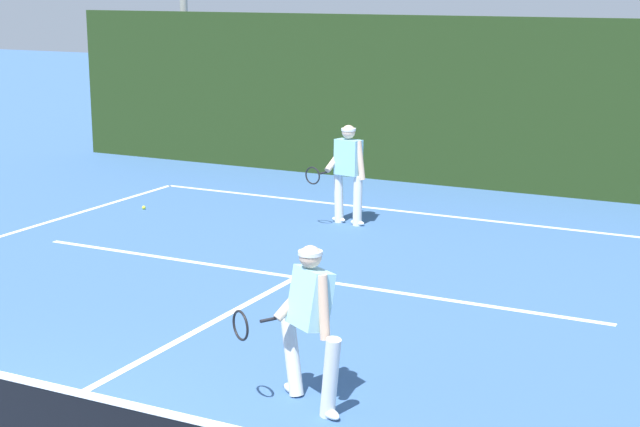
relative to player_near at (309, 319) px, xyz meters
name	(u,v)px	position (x,y,z in m)	size (l,w,h in m)	color
court_line_baseline_far	(417,213)	(-2.12, 8.06, -0.86)	(10.47, 0.10, 0.01)	white
court_line_service	(296,277)	(-2.12, 3.66, -0.86)	(8.54, 0.10, 0.01)	white
court_line_centre	(168,346)	(-2.12, 0.68, -0.86)	(0.10, 6.40, 0.01)	white
player_near	(309,319)	(0.00, 0.00, 0.00)	(1.11, 0.82, 1.57)	silver
player_far	(348,170)	(-2.85, 6.78, 0.05)	(0.87, 0.90, 1.65)	silver
tennis_ball	(121,423)	(-1.30, -1.18, -0.83)	(0.07, 0.07, 0.07)	#D1E033
tennis_ball_extra	(144,208)	(-6.52, 6.11, -0.83)	(0.07, 0.07, 0.07)	#D1E033
back_fence_windscreen	(467,103)	(-2.12, 10.58, 0.79)	(18.37, 0.12, 3.30)	#203514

